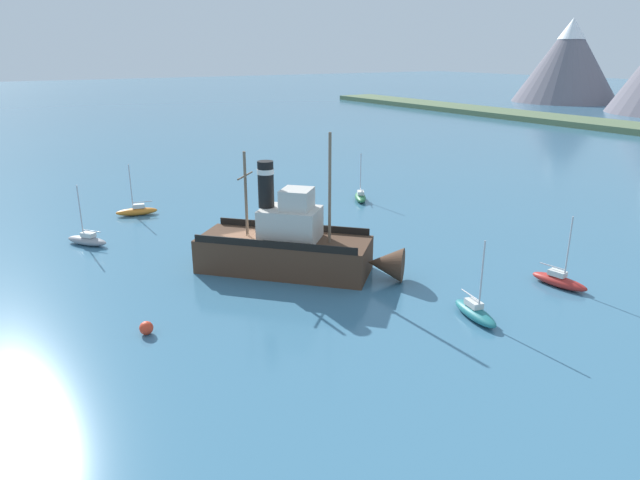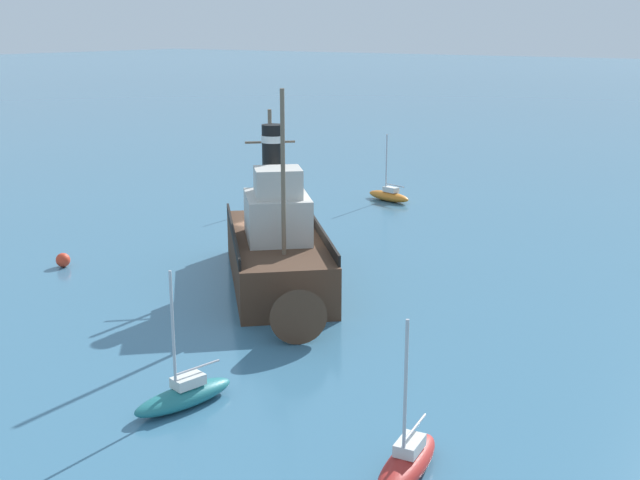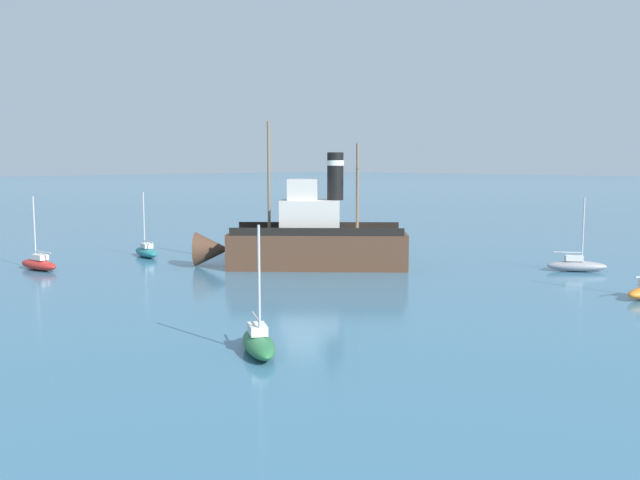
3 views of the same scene
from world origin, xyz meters
name	(u,v)px [view 2 (image 2 of 3)]	position (x,y,z in m)	size (l,w,h in m)	color
ground_plane	(267,266)	(0.00, 0.00, 0.00)	(600.00, 600.00, 0.00)	teal
old_tugboat	(278,250)	(2.28, 2.55, 1.83)	(12.79, 12.34, 9.90)	#4C3323
sailboat_teal	(184,395)	(14.51, 7.85, 0.43)	(3.95, 1.88, 4.90)	#23757A
sailboat_orange	(389,195)	(-18.22, -2.84, 0.43)	(1.94, 3.95, 4.90)	orange
sailboat_red	(407,462)	(14.08, 16.17, 0.43)	(3.92, 1.62, 4.90)	#B22823
sailboat_grey	(271,202)	(-11.55, -8.62, 0.43)	(3.73, 3.11, 4.90)	gray
mooring_buoy	(63,260)	(6.25, -8.96, 0.38)	(0.76, 0.76, 0.76)	red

